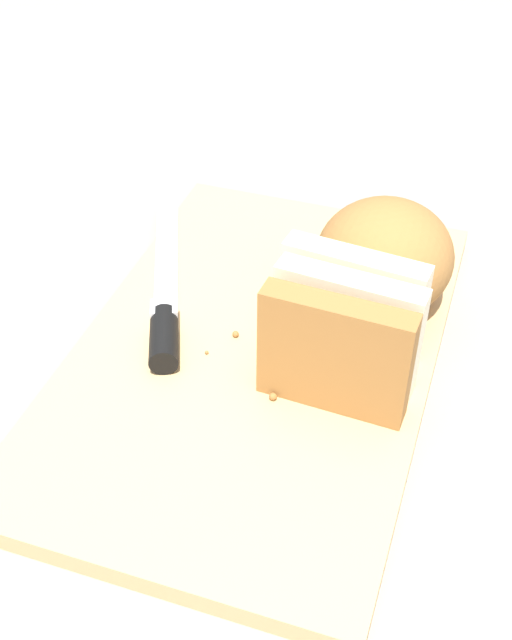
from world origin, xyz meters
The scene contains 8 objects.
ground_plane centered at (0.00, 0.00, 0.00)m, with size 3.00×3.00×0.00m, color gray.
cutting_board centered at (0.00, 0.00, 0.01)m, with size 0.47×0.29×0.02m, color tan.
bread_loaf centered at (-0.06, 0.08, 0.07)m, with size 0.22×0.13×0.10m.
bread_knife centered at (0.00, -0.09, 0.03)m, with size 0.26×0.13×0.02m.
crumb_near_knife centered at (0.01, 0.02, 0.02)m, with size 0.01×0.01×0.01m, color #996633.
crumb_near_loaf centered at (0.02, -0.04, 0.02)m, with size 0.00×0.00×0.00m, color #996633.
crumb_stray_left centered at (0.05, 0.03, 0.02)m, with size 0.01×0.01×0.01m, color #996633.
crumb_stray_right centered at (-0.01, -0.02, 0.02)m, with size 0.01×0.01×0.01m, color #996633.
Camera 1 is at (0.49, 0.18, 0.49)m, focal length 46.47 mm.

